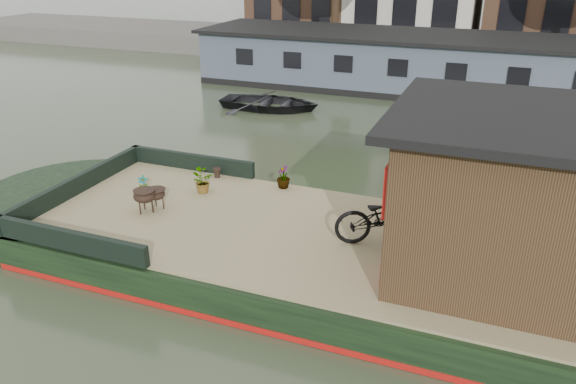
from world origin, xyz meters
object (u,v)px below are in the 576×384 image
(cabin, at_px, (529,197))
(dinghy, at_px, (270,99))
(brazier_rear, at_px, (145,201))
(brazier_front, at_px, (157,199))
(bicycle, at_px, (388,217))
(potted_plant_a, at_px, (143,185))

(cabin, xyz_separation_m, dinghy, (-7.99, 9.33, -1.52))
(brazier_rear, bearing_deg, brazier_front, 59.94)
(cabin, height_order, bicycle, cabin)
(dinghy, bearing_deg, cabin, -143.95)
(bicycle, bearing_deg, brazier_rear, 72.30)
(potted_plant_a, height_order, brazier_front, brazier_front)
(cabin, height_order, brazier_front, cabin)
(potted_plant_a, bearing_deg, cabin, -3.16)
(bicycle, bearing_deg, potted_plant_a, 63.79)
(bicycle, distance_m, dinghy, 10.96)
(cabin, relative_size, brazier_rear, 8.95)
(brazier_front, height_order, brazier_rear, brazier_rear)
(dinghy, bearing_deg, brazier_front, -173.93)
(brazier_front, bearing_deg, cabin, 0.86)
(cabin, relative_size, potted_plant_a, 10.23)
(brazier_rear, distance_m, dinghy, 9.78)
(cabin, bearing_deg, brazier_front, -179.14)
(cabin, relative_size, bicycle, 2.29)
(brazier_rear, bearing_deg, potted_plant_a, 127.32)
(brazier_front, xyz_separation_m, brazier_rear, (-0.11, -0.20, 0.02))
(brazier_front, bearing_deg, potted_plant_a, 142.87)
(brazier_front, bearing_deg, bicycle, 3.86)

